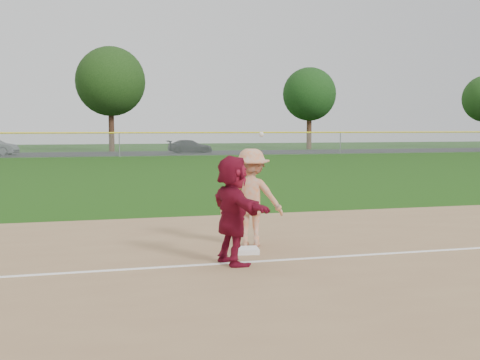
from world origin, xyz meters
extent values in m
plane|color=#19430C|center=(0.00, 0.00, 0.00)|extent=(160.00, 160.00, 0.00)
cube|color=white|center=(0.00, -0.80, 0.03)|extent=(60.00, 0.10, 0.01)
cube|color=black|center=(0.00, 46.00, 0.01)|extent=(120.00, 10.00, 0.01)
cube|color=white|center=(-0.27, -0.02, 0.07)|extent=(0.50, 0.50, 0.10)
imported|color=maroon|center=(-0.77, -0.85, 0.99)|extent=(0.93, 1.87, 1.93)
imported|color=black|center=(7.02, 45.74, 0.63)|extent=(4.28, 1.75, 1.24)
imported|color=#AFAFB2|center=(0.01, 0.65, 1.01)|extent=(1.46, 1.15, 1.99)
sphere|color=silver|center=(0.09, 0.24, 2.30)|extent=(0.10, 0.10, 0.10)
plane|color=#999EA0|center=(0.00, 40.00, 1.00)|extent=(110.00, 0.00, 110.00)
cylinder|color=yellow|center=(0.00, 40.00, 2.00)|extent=(110.00, 0.12, 0.12)
cylinder|color=gray|center=(0.00, 40.00, 1.00)|extent=(0.08, 0.08, 2.00)
cylinder|color=gray|center=(20.00, 40.00, 1.00)|extent=(0.08, 0.08, 2.00)
cylinder|color=#371F14|center=(0.00, 51.50, 2.05)|extent=(0.56, 0.56, 4.10)
sphere|color=#17320F|center=(0.00, 51.50, 7.08)|extent=(7.00, 7.00, 7.00)
cylinder|color=#3E2416|center=(22.00, 52.80, 1.82)|extent=(0.56, 0.56, 3.64)
sphere|color=#12350F|center=(22.00, 52.80, 6.19)|extent=(6.00, 6.00, 6.00)
camera|label=1|loc=(-3.39, -11.01, 2.43)|focal=45.00mm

